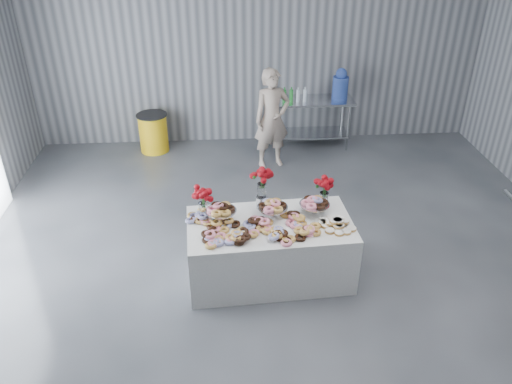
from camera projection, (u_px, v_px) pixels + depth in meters
ground at (287, 299)px, 5.73m from camera, size 9.00×9.00×0.00m
room_walls at (264, 72)px, 4.44m from camera, size 8.04×9.04×4.02m
display_table at (270, 250)px, 5.92m from camera, size 1.95×1.11×0.75m
prep_table at (311, 114)px, 9.00m from camera, size 1.50×0.60×0.90m
donut_mounds at (271, 222)px, 5.66m from camera, size 1.85×0.90×0.09m
cake_stand_left at (221, 209)px, 5.72m from camera, size 0.36×0.36×0.17m
cake_stand_mid at (273, 206)px, 5.79m from camera, size 0.36×0.36×0.17m
cake_stand_right at (315, 203)px, 5.85m from camera, size 0.36×0.36×0.17m
danish_pile at (337, 222)px, 5.65m from camera, size 0.48×0.48×0.11m
bouquet_left at (202, 194)px, 5.71m from camera, size 0.26×0.26×0.42m
bouquet_right at (325, 184)px, 5.91m from camera, size 0.26×0.26×0.42m
bouquet_center at (262, 180)px, 5.83m from camera, size 0.26×0.26×0.57m
water_jug at (340, 85)px, 8.76m from camera, size 0.28×0.28×0.55m
drink_bottles at (295, 95)px, 8.68m from camera, size 0.54×0.08×0.27m
person at (272, 119)px, 8.23m from camera, size 0.70×0.55×1.68m
trash_barrel at (153, 133)px, 8.96m from camera, size 0.54×0.54×0.70m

